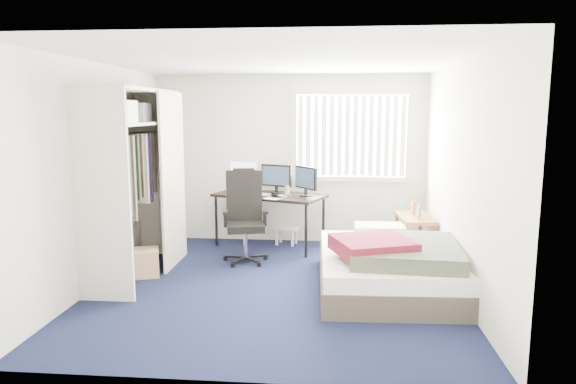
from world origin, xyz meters
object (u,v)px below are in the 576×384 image
(nightstand, at_px, (415,221))
(bed, at_px, (388,265))
(office_chair, at_px, (245,226))
(desk, at_px, (270,192))

(nightstand, xyz_separation_m, bed, (-0.49, -1.31, -0.22))
(office_chair, bearing_deg, desk, 72.17)
(office_chair, bearing_deg, nightstand, 8.57)
(bed, bearing_deg, office_chair, 151.19)
(nightstand, bearing_deg, bed, -110.32)
(desk, bearing_deg, nightstand, -11.87)
(bed, bearing_deg, desk, 131.29)
(nightstand, bearing_deg, desk, 168.13)
(desk, relative_size, bed, 0.86)
(office_chair, bearing_deg, bed, -28.81)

